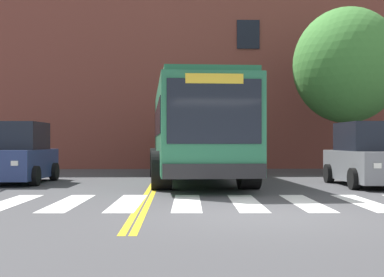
{
  "coord_description": "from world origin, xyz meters",
  "views": [
    {
      "loc": [
        -1.47,
        -9.52,
        1.32
      ],
      "look_at": [
        -1.01,
        7.44,
        1.42
      ],
      "focal_mm": 50.0,
      "sensor_mm": 36.0,
      "label": 1
    }
  ],
  "objects_px": {
    "city_bus": "(195,128)",
    "street_tree_curbside_large": "(347,66)",
    "car_tan_behind_bus": "(190,152)",
    "car_navy_near_lane": "(17,155)",
    "car_grey_far_lane": "(369,157)"
  },
  "relations": [
    {
      "from": "car_navy_near_lane",
      "to": "car_grey_far_lane",
      "type": "height_order",
      "value": "car_navy_near_lane"
    },
    {
      "from": "car_grey_far_lane",
      "to": "street_tree_curbside_large",
      "type": "xyz_separation_m",
      "value": [
        1.2,
        5.82,
        3.53
      ]
    },
    {
      "from": "city_bus",
      "to": "car_tan_behind_bus",
      "type": "xyz_separation_m",
      "value": [
        0.04,
        8.36,
        -0.98
      ]
    },
    {
      "from": "car_navy_near_lane",
      "to": "street_tree_curbside_large",
      "type": "bearing_deg",
      "value": 20.36
    },
    {
      "from": "car_tan_behind_bus",
      "to": "street_tree_curbside_large",
      "type": "height_order",
      "value": "street_tree_curbside_large"
    },
    {
      "from": "car_navy_near_lane",
      "to": "city_bus",
      "type": "bearing_deg",
      "value": 8.0
    },
    {
      "from": "city_bus",
      "to": "street_tree_curbside_large",
      "type": "relative_size",
      "value": 1.58
    },
    {
      "from": "city_bus",
      "to": "street_tree_curbside_large",
      "type": "height_order",
      "value": "street_tree_curbside_large"
    },
    {
      "from": "car_tan_behind_bus",
      "to": "street_tree_curbside_large",
      "type": "distance_m",
      "value": 8.63
    },
    {
      "from": "car_tan_behind_bus",
      "to": "city_bus",
      "type": "bearing_deg",
      "value": -90.29
    },
    {
      "from": "car_navy_near_lane",
      "to": "car_grey_far_lane",
      "type": "distance_m",
      "value": 10.91
    },
    {
      "from": "city_bus",
      "to": "street_tree_curbside_large",
      "type": "bearing_deg",
      "value": 30.07
    },
    {
      "from": "city_bus",
      "to": "street_tree_curbside_large",
      "type": "xyz_separation_m",
      "value": [
        6.32,
        3.66,
        2.63
      ]
    },
    {
      "from": "city_bus",
      "to": "car_navy_near_lane",
      "type": "height_order",
      "value": "city_bus"
    },
    {
      "from": "car_navy_near_lane",
      "to": "street_tree_curbside_large",
      "type": "height_order",
      "value": "street_tree_curbside_large"
    }
  ]
}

